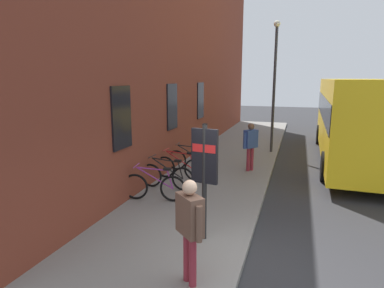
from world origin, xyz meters
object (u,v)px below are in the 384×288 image
(bicycle_leaning_wall, at_px, (167,176))
(bicycle_mid_rack, at_px, (154,187))
(bicycle_end_of_row, at_px, (180,168))
(bicycle_by_door, at_px, (191,160))
(pedestrian_crossing_street, at_px, (190,222))
(street_lamp, at_px, (275,77))
(pedestrian_by_facade, at_px, (251,142))
(city_bus, at_px, (356,115))
(transit_info_sign, at_px, (205,164))

(bicycle_leaning_wall, bearing_deg, bicycle_mid_rack, -177.68)
(bicycle_end_of_row, xyz_separation_m, bicycle_by_door, (1.07, -0.03, -0.00))
(bicycle_by_door, height_order, pedestrian_crossing_street, pedestrian_crossing_street)
(bicycle_mid_rack, xyz_separation_m, bicycle_leaning_wall, (1.00, 0.04, 0.00))
(street_lamp, bearing_deg, bicycle_leaning_wall, 157.59)
(pedestrian_by_facade, xyz_separation_m, street_lamp, (3.42, -0.47, 2.27))
(bicycle_mid_rack, xyz_separation_m, pedestrian_by_facade, (3.76, -2.04, 0.66))
(bicycle_end_of_row, height_order, street_lamp, street_lamp)
(bicycle_leaning_wall, bearing_deg, pedestrian_crossing_street, -153.19)
(bicycle_by_door, relative_size, pedestrian_crossing_street, 1.02)
(city_bus, bearing_deg, bicycle_leaning_wall, 135.90)
(city_bus, xyz_separation_m, street_lamp, (0.14, 3.30, 1.52))
(bicycle_mid_rack, height_order, pedestrian_crossing_street, pedestrian_crossing_street)
(bicycle_mid_rack, height_order, pedestrian_by_facade, pedestrian_by_facade)
(pedestrian_crossing_street, bearing_deg, street_lamp, -2.39)
(transit_info_sign, distance_m, pedestrian_by_facade, 5.44)
(bicycle_mid_rack, relative_size, bicycle_leaning_wall, 0.99)
(bicycle_mid_rack, relative_size, pedestrian_crossing_street, 1.01)
(city_bus, bearing_deg, pedestrian_by_facade, 130.99)
(bicycle_by_door, distance_m, pedestrian_crossing_street, 6.65)
(city_bus, height_order, pedestrian_crossing_street, city_bus)
(bicycle_leaning_wall, xyz_separation_m, bicycle_end_of_row, (1.03, -0.03, 0.00))
(bicycle_mid_rack, height_order, bicycle_leaning_wall, same)
(bicycle_leaning_wall, height_order, transit_info_sign, transit_info_sign)
(transit_info_sign, bearing_deg, bicycle_mid_rack, 48.59)
(bicycle_end_of_row, distance_m, pedestrian_crossing_street, 5.66)
(bicycle_end_of_row, bearing_deg, pedestrian_crossing_street, -158.21)
(bicycle_end_of_row, relative_size, pedestrian_by_facade, 1.03)
(bicycle_end_of_row, relative_size, transit_info_sign, 0.74)
(bicycle_leaning_wall, bearing_deg, pedestrian_by_facade, -36.99)
(transit_info_sign, xyz_separation_m, pedestrian_crossing_street, (-1.53, -0.20, -0.54))
(pedestrian_crossing_street, xyz_separation_m, street_lamp, (10.36, -0.43, 2.25))
(bicycle_end_of_row, distance_m, transit_info_sign, 4.31)
(city_bus, xyz_separation_m, pedestrian_by_facade, (-3.28, 3.77, -0.75))
(bicycle_leaning_wall, relative_size, bicycle_end_of_row, 1.00)
(bicycle_mid_rack, xyz_separation_m, street_lamp, (7.17, -2.51, 2.93))
(bicycle_mid_rack, relative_size, bicycle_end_of_row, 0.99)
(bicycle_by_door, height_order, city_bus, city_bus)
(bicycle_end_of_row, relative_size, pedestrian_crossing_street, 1.02)
(bicycle_mid_rack, xyz_separation_m, transit_info_sign, (-1.65, -1.87, 1.21))
(bicycle_by_door, xyz_separation_m, transit_info_sign, (-4.75, -1.85, 1.21))
(bicycle_end_of_row, height_order, bicycle_by_door, same)
(transit_info_sign, bearing_deg, bicycle_leaning_wall, 35.82)
(bicycle_end_of_row, distance_m, pedestrian_by_facade, 2.76)
(pedestrian_crossing_street, bearing_deg, bicycle_end_of_row, 21.79)
(bicycle_mid_rack, xyz_separation_m, bicycle_end_of_row, (2.03, 0.01, 0.00))
(bicycle_mid_rack, bearing_deg, bicycle_leaning_wall, 2.32)
(bicycle_mid_rack, relative_size, city_bus, 0.17)
(transit_info_sign, bearing_deg, pedestrian_crossing_street, -172.56)
(bicycle_leaning_wall, relative_size, transit_info_sign, 0.74)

